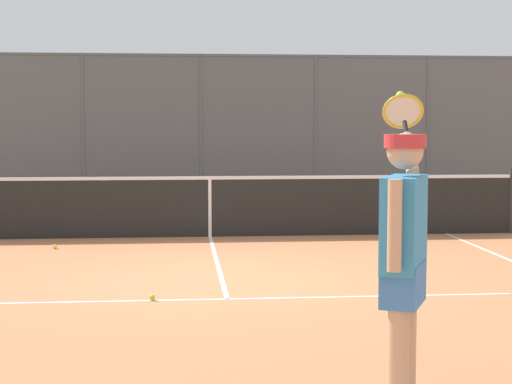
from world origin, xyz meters
name	(u,v)px	position (x,y,z in m)	size (l,w,h in m)	color
ground_plane	(222,280)	(0.00, 0.00, 0.00)	(60.00, 60.00, 0.00)	#C67A4C
court_line_markings	(229,306)	(0.00, 1.37, 0.00)	(7.75, 8.71, 0.01)	white
fence_backdrop	(200,130)	(0.00, -9.57, 1.63)	(18.23, 1.37, 3.30)	#565B60
tennis_net	(210,206)	(0.00, -3.72, 0.49)	(9.97, 0.09, 1.07)	#2D2D2D
tennis_player	(403,248)	(-0.89, 4.53, 1.04)	(0.58, 1.40, 2.04)	silver
tennis_ball_by_sideline	(55,247)	(2.26, -2.61, 0.03)	(0.07, 0.07, 0.07)	#D6E042
tennis_ball_near_net	(152,297)	(0.77, 1.05, 0.03)	(0.07, 0.07, 0.07)	#C1D138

